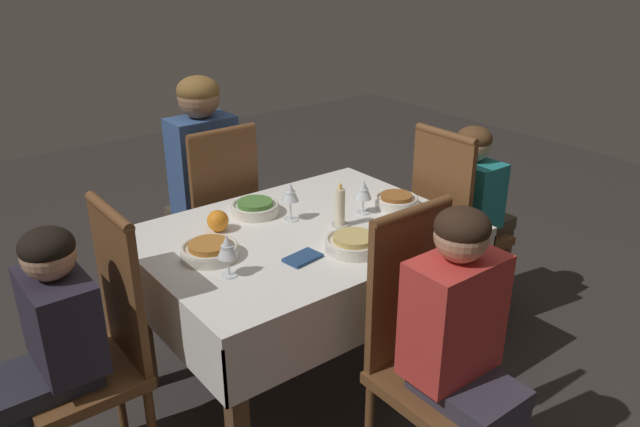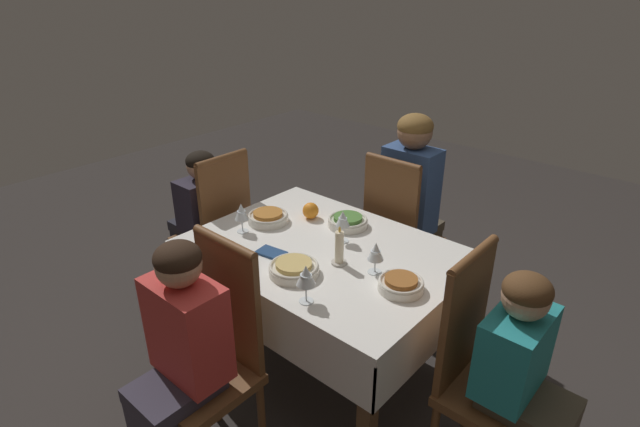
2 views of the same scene
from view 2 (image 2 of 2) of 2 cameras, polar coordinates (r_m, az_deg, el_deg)
ground_plane at (r=2.74m, az=0.46°, el=-17.22°), size 8.00×8.00×0.00m
dining_table at (r=2.36m, az=0.52°, el=-6.00°), size 1.23×0.90×0.72m
chair_north at (r=2.88m, az=8.86°, el=-2.07°), size 0.37×0.37×1.01m
chair_south at (r=2.05m, az=-12.00°, el=-15.25°), size 0.37×0.37×1.01m
chair_west at (r=2.95m, az=-11.62°, el=-1.67°), size 0.37×0.37×1.01m
chair_east at (r=2.03m, az=18.03°, el=-16.47°), size 0.37×0.37×1.01m
person_adult_denim at (r=2.94m, az=10.64°, el=1.41°), size 0.30×0.34×1.20m
person_child_red at (r=1.96m, az=-15.98°, el=-16.35°), size 0.30×0.33×1.07m
person_child_dark at (r=3.07m, az=-13.54°, el=-0.68°), size 0.33×0.30×0.99m
person_child_teal at (r=2.00m, az=22.57°, el=-18.07°), size 0.33×0.30×0.99m
bowl_north at (r=2.50m, az=3.20°, el=-0.89°), size 0.20×0.20×0.06m
wine_glass_north at (r=2.32m, az=2.61°, el=-0.70°), size 0.07×0.07×0.16m
bowl_south at (r=2.11m, az=-3.01°, el=-6.26°), size 0.21×0.21×0.06m
wine_glass_south at (r=1.90m, az=-1.62°, el=-7.19°), size 0.08×0.08×0.16m
bowl_west at (r=2.56m, az=-5.96°, el=-0.40°), size 0.21×0.21×0.06m
wine_glass_west at (r=2.44m, az=-8.97°, el=0.13°), size 0.07×0.07×0.15m
bowl_east at (r=2.04m, az=9.23°, el=-7.96°), size 0.18×0.18×0.06m
wine_glass_east at (r=2.10m, az=6.38°, el=-4.42°), size 0.07×0.07×0.14m
candle_centerpiece at (r=2.16m, az=2.21°, el=-4.14°), size 0.07×0.07×0.18m
orange_fruit at (r=2.58m, az=-1.08°, el=0.33°), size 0.08×0.08×0.08m
napkin_red_folded at (r=2.27m, az=-5.58°, el=-4.49°), size 0.14×0.10×0.01m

